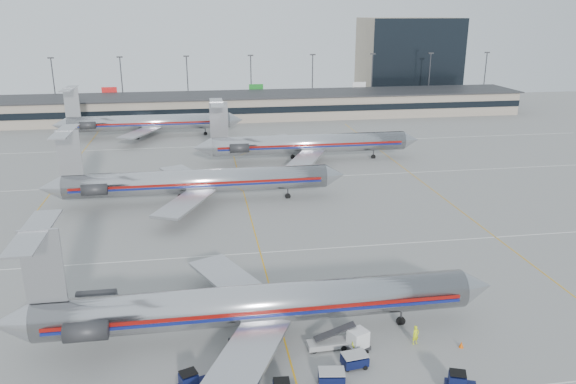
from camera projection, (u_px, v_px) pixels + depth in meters
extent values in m
plane|color=gray|center=(271.00, 293.00, 57.15)|extent=(260.00, 260.00, 0.00)
cube|color=silver|center=(260.00, 253.00, 66.53)|extent=(160.00, 0.15, 0.02)
cube|color=gray|center=(223.00, 107.00, 148.22)|extent=(160.00, 16.00, 6.00)
cube|color=black|center=(224.00, 111.00, 140.55)|extent=(160.00, 0.20, 1.60)
cube|color=#2D2D30|center=(222.00, 95.00, 147.26)|extent=(162.00, 17.00, 0.30)
cylinder|color=#38383D|center=(54.00, 86.00, 153.16)|extent=(0.30, 0.30, 15.00)
cube|color=#2D2D30|center=(51.00, 58.00, 150.81)|extent=(1.60, 0.40, 0.35)
cylinder|color=#38383D|center=(122.00, 85.00, 155.88)|extent=(0.30, 0.30, 15.00)
cube|color=#2D2D30|center=(120.00, 57.00, 153.53)|extent=(1.60, 0.40, 0.35)
cylinder|color=#38383D|center=(188.00, 84.00, 158.60)|extent=(0.30, 0.30, 15.00)
cube|color=#2D2D30|center=(186.00, 56.00, 156.25)|extent=(1.60, 0.40, 0.35)
cylinder|color=#38383D|center=(251.00, 82.00, 161.33)|extent=(0.30, 0.30, 15.00)
cube|color=#2D2D30|center=(251.00, 55.00, 158.97)|extent=(1.60, 0.40, 0.35)
cylinder|color=#38383D|center=(312.00, 81.00, 164.05)|extent=(0.30, 0.30, 15.00)
cube|color=#2D2D30|center=(313.00, 55.00, 161.69)|extent=(1.60, 0.40, 0.35)
cylinder|color=#38383D|center=(372.00, 80.00, 166.77)|extent=(0.30, 0.30, 15.00)
cube|color=#2D2D30|center=(373.00, 54.00, 164.41)|extent=(1.60, 0.40, 0.35)
cylinder|color=#38383D|center=(429.00, 79.00, 169.49)|extent=(0.30, 0.30, 15.00)
cube|color=#2D2D30|center=(431.00, 53.00, 167.14)|extent=(1.60, 0.40, 0.35)
cylinder|color=#38383D|center=(485.00, 78.00, 172.21)|extent=(0.30, 0.30, 15.00)
cube|color=#2D2D30|center=(487.00, 52.00, 169.86)|extent=(1.60, 0.40, 0.35)
cube|color=tan|center=(408.00, 58.00, 182.81)|extent=(30.00, 20.00, 25.00)
cylinder|color=#BCBCC1|center=(259.00, 304.00, 48.45)|extent=(37.10, 3.43, 3.43)
cone|color=#BCBCC1|center=(476.00, 287.00, 51.48)|extent=(2.97, 3.43, 3.43)
cone|color=#B0B0B5|center=(11.00, 324.00, 45.39)|extent=(3.34, 3.43, 3.43)
cube|color=maroon|center=(261.00, 313.00, 46.78)|extent=(35.25, 0.05, 0.32)
cube|color=navy|center=(262.00, 317.00, 46.90)|extent=(35.25, 0.05, 0.26)
cube|color=#B0B0B5|center=(233.00, 281.00, 54.55)|extent=(8.63, 12.57, 0.30)
cube|color=#B0B0B5|center=(245.00, 359.00, 42.36)|extent=(8.63, 12.57, 0.30)
cube|color=#B0B0B5|center=(43.00, 267.00, 44.35)|extent=(3.15, 0.23, 6.31)
cube|color=#B0B0B5|center=(34.00, 232.00, 43.38)|extent=(2.23, 9.74, 0.17)
cylinder|color=#2D2D30|center=(97.00, 299.00, 48.74)|extent=(3.34, 1.58, 1.58)
cylinder|color=#2D2D30|center=(86.00, 332.00, 43.78)|extent=(3.34, 1.58, 1.58)
cylinder|color=#2D2D30|center=(401.00, 317.00, 51.18)|extent=(0.19, 0.19, 1.53)
cylinder|color=#2D2D30|center=(229.00, 346.00, 46.71)|extent=(0.19, 0.19, 1.53)
cylinder|color=#2D2D30|center=(226.00, 319.00, 50.89)|extent=(0.19, 0.19, 1.53)
cylinder|color=black|center=(401.00, 321.00, 51.32)|extent=(0.83, 0.28, 0.83)
cylinder|color=#BCBCC1|center=(198.00, 181.00, 82.70)|extent=(38.19, 3.53, 3.53)
cone|color=#BCBCC1|center=(335.00, 175.00, 85.82)|extent=(3.06, 3.53, 3.53)
cone|color=#B0B0B5|center=(50.00, 188.00, 79.55)|extent=(3.44, 3.53, 3.53)
cube|color=maroon|center=(198.00, 184.00, 80.99)|extent=(36.28, 0.05, 0.33)
cube|color=navy|center=(199.00, 186.00, 81.11)|extent=(36.28, 0.05, 0.27)
cube|color=#B0B0B5|center=(186.00, 176.00, 88.98)|extent=(8.88, 12.94, 0.31)
cube|color=#B0B0B5|center=(185.00, 203.00, 76.43)|extent=(8.88, 12.94, 0.31)
cube|color=#B0B0B5|center=(69.00, 153.00, 78.48)|extent=(3.25, 0.24, 6.49)
cube|color=#B0B0B5|center=(64.00, 132.00, 77.49)|extent=(2.29, 10.03, 0.17)
cylinder|color=#2D2D30|center=(100.00, 179.00, 83.00)|extent=(3.44, 1.62, 1.62)
cylinder|color=#2D2D30|center=(94.00, 190.00, 77.89)|extent=(3.44, 1.62, 1.62)
cylinder|color=#2D2D30|center=(288.00, 193.00, 85.51)|extent=(0.19, 0.19, 1.58)
cylinder|color=#2D2D30|center=(179.00, 204.00, 80.91)|extent=(0.19, 0.19, 1.58)
cylinder|color=#2D2D30|center=(180.00, 194.00, 85.21)|extent=(0.19, 0.19, 1.58)
cylinder|color=black|center=(288.00, 196.00, 85.65)|extent=(0.86, 0.29, 0.86)
cylinder|color=#BCBCC1|center=(310.00, 144.00, 105.79)|extent=(36.72, 3.58, 3.58)
cone|color=#BCBCC1|center=(411.00, 140.00, 108.80)|extent=(3.09, 3.58, 3.58)
cone|color=#B0B0B5|center=(202.00, 148.00, 102.75)|extent=(3.48, 3.58, 3.58)
cube|color=maroon|center=(312.00, 145.00, 104.06)|extent=(34.88, 0.05, 0.34)
cube|color=navy|center=(312.00, 147.00, 104.18)|extent=(34.88, 0.05, 0.27)
cube|color=#B0B0B5|center=(294.00, 141.00, 112.15)|extent=(8.99, 13.10, 0.31)
cube|color=#B0B0B5|center=(307.00, 158.00, 99.45)|extent=(8.99, 13.10, 0.31)
cube|color=#B0B0B5|center=(219.00, 120.00, 101.66)|extent=(3.29, 0.24, 6.57)
cube|color=#B0B0B5|center=(217.00, 103.00, 100.66)|extent=(2.32, 10.15, 0.17)
cylinder|color=#2D2D30|center=(237.00, 141.00, 106.24)|extent=(3.48, 1.64, 1.64)
cylinder|color=#2D2D30|center=(239.00, 148.00, 101.07)|extent=(3.48, 1.64, 1.64)
cylinder|color=#2D2D30|center=(373.00, 154.00, 108.49)|extent=(0.19, 0.19, 1.59)
cylinder|color=#2D2D30|center=(297.00, 161.00, 103.98)|extent=(0.19, 0.19, 1.59)
cylinder|color=#2D2D30|center=(293.00, 155.00, 108.33)|extent=(0.19, 0.19, 1.59)
cylinder|color=black|center=(373.00, 157.00, 108.63)|extent=(0.87, 0.29, 0.87)
cylinder|color=#BCBCC1|center=(150.00, 122.00, 126.17)|extent=(35.57, 3.46, 3.46)
cone|color=#BCBCC1|center=(236.00, 120.00, 129.09)|extent=(3.00, 3.46, 3.46)
cone|color=#B0B0B5|center=(60.00, 125.00, 123.23)|extent=(3.37, 3.46, 3.46)
cube|color=maroon|center=(150.00, 123.00, 124.50)|extent=(33.80, 0.05, 0.33)
cube|color=navy|center=(150.00, 125.00, 124.61)|extent=(33.80, 0.05, 0.26)
cube|color=#B0B0B5|center=(145.00, 121.00, 132.33)|extent=(8.71, 12.69, 0.30)
cube|color=#B0B0B5|center=(140.00, 133.00, 120.03)|extent=(8.71, 12.69, 0.30)
cube|color=#B0B0B5|center=(72.00, 102.00, 122.18)|extent=(3.18, 0.23, 6.37)
cube|color=#B0B0B5|center=(69.00, 89.00, 121.20)|extent=(2.25, 9.83, 0.17)
cylinder|color=#2D2D30|center=(92.00, 121.00, 126.61)|extent=(3.37, 1.59, 1.59)
cylinder|color=#2D2D30|center=(88.00, 125.00, 121.60)|extent=(3.37, 1.59, 1.59)
cylinder|color=#2D2D30|center=(205.00, 132.00, 128.79)|extent=(0.19, 0.19, 1.54)
cylinder|color=#2D2D30|center=(138.00, 136.00, 124.42)|extent=(0.19, 0.19, 1.54)
cylinder|color=#2D2D30|center=(139.00, 132.00, 128.63)|extent=(0.19, 0.19, 1.54)
cylinder|color=black|center=(206.00, 134.00, 128.93)|extent=(0.84, 0.28, 0.84)
cube|color=#090F34|center=(189.00, 380.00, 41.75)|extent=(1.57, 1.45, 0.96)
cube|color=black|center=(188.00, 373.00, 41.55)|extent=(1.50, 1.38, 0.09)
cylinder|color=black|center=(205.00, 384.00, 42.71)|extent=(0.60, 0.19, 0.60)
cube|color=black|center=(282.00, 381.00, 40.66)|extent=(1.24, 1.04, 0.08)
cube|color=#090F34|center=(457.00, 380.00, 41.77)|extent=(1.53, 1.41, 0.93)
cube|color=black|center=(458.00, 373.00, 41.58)|extent=(1.46, 1.34, 0.08)
cylinder|color=black|center=(467.00, 384.00, 42.71)|extent=(0.58, 0.19, 0.58)
cube|color=#090F34|center=(355.00, 360.00, 45.15)|extent=(2.17, 1.63, 0.74)
cube|color=#9C9C9C|center=(355.00, 355.00, 44.99)|extent=(2.17, 1.63, 0.06)
cylinder|color=black|center=(361.00, 359.00, 45.93)|extent=(0.38, 0.15, 0.38)
cylinder|color=black|center=(365.00, 368.00, 44.84)|extent=(0.38, 0.15, 0.38)
cylinder|color=black|center=(344.00, 361.00, 45.71)|extent=(0.38, 0.15, 0.38)
cylinder|color=black|center=(347.00, 370.00, 44.62)|extent=(0.38, 0.15, 0.38)
cube|color=#090F34|center=(331.00, 377.00, 43.07)|extent=(2.19, 1.65, 0.74)
cube|color=#9C9C9C|center=(332.00, 371.00, 42.90)|extent=(2.19, 1.65, 0.06)
cylinder|color=black|center=(339.00, 376.00, 43.84)|extent=(0.38, 0.15, 0.38)
cylinder|color=black|center=(320.00, 378.00, 43.62)|extent=(0.38, 0.15, 0.38)
cube|color=#2D2D30|center=(358.00, 347.00, 47.48)|extent=(2.20, 2.04, 0.29)
cube|color=silver|center=(358.00, 338.00, 47.21)|extent=(1.89, 1.84, 1.47)
cylinder|color=black|center=(363.00, 344.00, 48.17)|extent=(0.23, 0.12, 0.23)
cylinder|color=black|center=(367.00, 352.00, 47.07)|extent=(0.23, 0.12, 0.23)
cylinder|color=black|center=(348.00, 345.00, 47.97)|extent=(0.23, 0.12, 0.23)
cylinder|color=black|center=(351.00, 353.00, 46.86)|extent=(0.23, 0.12, 0.23)
cube|color=#9C9C9C|center=(328.00, 344.00, 47.62)|extent=(3.53, 1.39, 0.48)
cube|color=#2D2D30|center=(335.00, 332.00, 47.36)|extent=(3.57, 1.00, 1.25)
cylinder|color=black|center=(341.00, 341.00, 48.37)|extent=(0.48, 0.15, 0.48)
cylinder|color=black|center=(344.00, 348.00, 47.37)|extent=(0.48, 0.15, 0.48)
cylinder|color=black|center=(312.00, 344.00, 47.99)|extent=(0.48, 0.15, 0.48)
cylinder|color=black|center=(314.00, 351.00, 46.99)|extent=(0.48, 0.15, 0.48)
imported|color=#D3E815|center=(416.00, 335.00, 48.13)|extent=(0.72, 0.58, 1.74)
imported|color=#ADC412|center=(356.00, 345.00, 46.73)|extent=(1.00, 0.91, 1.66)
cone|color=#DF5307|center=(461.00, 345.00, 47.80)|extent=(0.53, 0.53, 0.56)
cone|color=#DF5307|center=(190.00, 371.00, 44.25)|extent=(0.59, 0.59, 0.68)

